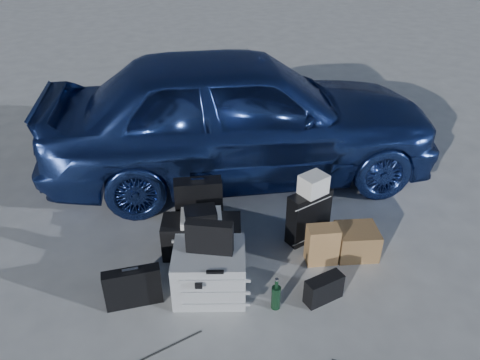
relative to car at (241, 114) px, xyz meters
name	(u,v)px	position (x,y,z in m)	size (l,w,h in m)	color
ground	(271,296)	(-0.29, -2.17, -0.78)	(60.00, 60.00, 0.00)	beige
car	(241,114)	(0.00, 0.00, 0.00)	(1.85, 4.60, 1.57)	#2A4490
pelican_case	(210,272)	(-0.79, -1.97, -0.56)	(0.61, 0.50, 0.45)	#AEB1B4
laptop_bag	(209,237)	(-0.78, -1.96, -0.19)	(0.39, 0.10, 0.29)	black
briefcase	(133,287)	(-1.45, -1.95, -0.60)	(0.47, 0.11, 0.37)	black
suitcase_left	(199,207)	(-0.72, -1.09, -0.48)	(0.47, 0.17, 0.61)	black
suitcase_right	(309,216)	(0.31, -1.48, -0.51)	(0.45, 0.16, 0.54)	black
white_carton	(313,184)	(0.33, -1.48, -0.14)	(0.25, 0.20, 0.20)	white
duffel_bag	(202,237)	(-0.76, -1.43, -0.60)	(0.75, 0.32, 0.37)	black
flat_box_white	(201,218)	(-0.76, -1.42, -0.38)	(0.38, 0.29, 0.07)	white
flat_box_black	(200,212)	(-0.76, -1.43, -0.31)	(0.30, 0.21, 0.06)	black
kraft_bag	(322,245)	(0.31, -1.84, -0.59)	(0.29, 0.18, 0.39)	#A9834A
cardboard_box	(356,241)	(0.68, -1.82, -0.64)	(0.39, 0.34, 0.29)	brown
messenger_bag	(324,289)	(0.13, -2.31, -0.66)	(0.34, 0.13, 0.24)	black
green_bottle	(276,294)	(-0.29, -2.30, -0.63)	(0.08, 0.08, 0.31)	black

